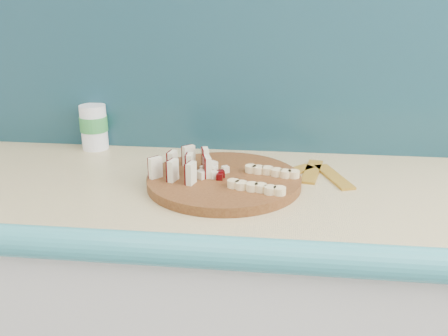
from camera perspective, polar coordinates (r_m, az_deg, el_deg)
backsplash at (r=1.37m, az=14.21°, el=11.71°), size 2.20×0.02×0.50m
cutting_board at (r=1.16m, az=0.00°, el=-1.45°), size 0.44×0.44×0.02m
apple_wedges at (r=1.16m, az=-4.47°, el=0.41°), size 0.14×0.15×0.05m
apple_chunks at (r=1.16m, az=-1.02°, el=-0.36°), size 0.06×0.06×0.02m
banana_slices at (r=1.12m, az=4.63°, el=-1.26°), size 0.16×0.16×0.02m
canister at (r=1.45m, az=-14.65°, el=4.64°), size 0.08×0.08×0.13m
banana_peel at (r=1.24m, az=9.90°, el=-0.66°), size 0.23×0.20×0.01m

